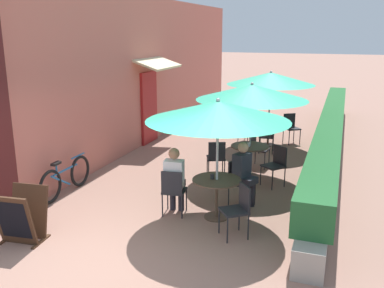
% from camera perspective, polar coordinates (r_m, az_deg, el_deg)
% --- Properties ---
extents(ground_plane, '(120.00, 120.00, 0.00)m').
position_cam_1_polar(ground_plane, '(6.55, -11.02, -15.23)').
color(ground_plane, '#936B5B').
extents(cafe_facade_wall, '(0.98, 14.43, 4.20)m').
position_cam_1_polar(cafe_facade_wall, '(13.18, -5.36, 9.77)').
color(cafe_facade_wall, '#C66B5B').
rests_on(cafe_facade_wall, ground_plane).
extents(planter_hedge, '(0.60, 13.43, 1.01)m').
position_cam_1_polar(planter_hedge, '(12.25, 17.98, 1.33)').
color(planter_hedge, gray).
rests_on(planter_hedge, ground_plane).
extents(patio_table_near, '(0.87, 0.87, 0.73)m').
position_cam_1_polar(patio_table_near, '(7.61, 3.31, -5.95)').
color(patio_table_near, brown).
rests_on(patio_table_near, ground_plane).
extents(patio_umbrella_near, '(2.47, 2.47, 2.16)m').
position_cam_1_polar(patio_umbrella_near, '(7.23, 3.47, 4.43)').
color(patio_umbrella_near, '#B7B7BC').
rests_on(patio_umbrella_near, ground_plane).
extents(cafe_chair_near_left, '(0.52, 0.52, 0.87)m').
position_cam_1_polar(cafe_chair_near_left, '(8.24, 6.28, -4.61)').
color(cafe_chair_near_left, '#232328').
rests_on(cafe_chair_near_left, ground_plane).
extents(seated_patron_near_left, '(0.49, 0.45, 1.25)m').
position_cam_1_polar(seated_patron_near_left, '(8.13, 6.95, -3.65)').
color(seated_patron_near_left, '#23232D').
rests_on(seated_patron_near_left, ground_plane).
extents(cafe_chair_near_right, '(0.45, 0.45, 0.87)m').
position_cam_1_polar(cafe_chair_near_right, '(7.70, -2.50, -5.97)').
color(cafe_chair_near_right, '#232328').
rests_on(cafe_chair_near_right, ground_plane).
extents(seated_patron_near_right, '(0.37, 0.44, 1.25)m').
position_cam_1_polar(seated_patron_near_right, '(7.74, -2.31, -4.51)').
color(seated_patron_near_right, '#23232D').
rests_on(seated_patron_near_right, ground_plane).
extents(cafe_chair_near_back, '(0.56, 0.56, 0.87)m').
position_cam_1_polar(cafe_chair_near_back, '(6.99, 6.19, -8.29)').
color(cafe_chair_near_back, '#232328').
rests_on(cafe_chair_near_back, ground_plane).
extents(coffee_cup_near, '(0.07, 0.07, 0.09)m').
position_cam_1_polar(coffee_cup_near, '(7.55, 2.71, -4.35)').
color(coffee_cup_near, '#232328').
rests_on(coffee_cup_near, patio_table_near).
extents(patio_table_mid, '(0.87, 0.87, 0.73)m').
position_cam_1_polar(patio_table_mid, '(9.82, 7.70, -1.21)').
color(patio_table_mid, brown).
rests_on(patio_table_mid, ground_plane).
extents(patio_umbrella_mid, '(2.47, 2.47, 2.16)m').
position_cam_1_polar(patio_umbrella_mid, '(9.53, 7.99, 6.86)').
color(patio_umbrella_mid, '#B7B7BC').
rests_on(patio_umbrella_mid, ground_plane).
extents(cafe_chair_mid_left, '(0.56, 0.56, 0.87)m').
position_cam_1_polar(cafe_chair_mid_left, '(9.34, 11.13, -2.45)').
color(cafe_chair_mid_left, '#232328').
rests_on(cafe_chair_mid_left, ground_plane).
extents(cafe_chair_mid_right, '(0.45, 0.45, 0.87)m').
position_cam_1_polar(cafe_chair_mid_right, '(10.56, 8.70, -0.31)').
color(cafe_chair_mid_right, '#232328').
rests_on(cafe_chair_mid_right, ground_plane).
extents(cafe_chair_mid_back, '(0.52, 0.52, 0.87)m').
position_cam_1_polar(cafe_chair_mid_back, '(9.65, 3.26, -1.62)').
color(cafe_chair_mid_back, '#232328').
rests_on(cafe_chair_mid_back, ground_plane).
extents(coffee_cup_mid, '(0.07, 0.07, 0.09)m').
position_cam_1_polar(coffee_cup_mid, '(9.68, 7.56, -0.11)').
color(coffee_cup_mid, white).
rests_on(coffee_cup_mid, patio_table_mid).
extents(patio_table_far, '(0.87, 0.87, 0.73)m').
position_cam_1_polar(patio_table_far, '(12.60, 10.16, 2.28)').
color(patio_table_far, brown).
rests_on(patio_table_far, ground_plane).
extents(patio_umbrella_far, '(2.47, 2.47, 2.16)m').
position_cam_1_polar(patio_umbrella_far, '(12.37, 10.46, 8.59)').
color(patio_umbrella_far, '#B7B7BC').
rests_on(patio_umbrella_far, ground_plane).
extents(cafe_chair_far_left, '(0.44, 0.44, 0.87)m').
position_cam_1_polar(cafe_chair_far_left, '(11.85, 10.30, 1.29)').
color(cafe_chair_far_left, '#232328').
rests_on(cafe_chair_far_left, ground_plane).
extents(cafe_chair_far_right, '(0.56, 0.56, 0.87)m').
position_cam_1_polar(cafe_chair_far_right, '(13.03, 13.04, 2.38)').
color(cafe_chair_far_right, '#232328').
rests_on(cafe_chair_far_right, ground_plane).
extents(cafe_chair_far_back, '(0.53, 0.53, 0.87)m').
position_cam_1_polar(cafe_chair_far_back, '(12.97, 7.11, 2.59)').
color(cafe_chair_far_back, '#232328').
rests_on(cafe_chair_far_back, ground_plane).
extents(coffee_cup_far, '(0.07, 0.07, 0.09)m').
position_cam_1_polar(coffee_cup_far, '(12.58, 10.75, 3.24)').
color(coffee_cup_far, '#B73D3D').
rests_on(coffee_cup_far, patio_table_far).
extents(bicycle_leaning, '(0.10, 1.68, 0.76)m').
position_cam_1_polar(bicycle_leaning, '(9.12, -16.48, -4.33)').
color(bicycle_leaning, black).
rests_on(bicycle_leaning, ground_plane).
extents(menu_board, '(0.70, 0.70, 0.86)m').
position_cam_1_polar(menu_board, '(7.36, -21.72, -8.89)').
color(menu_board, '#422819').
rests_on(menu_board, ground_plane).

